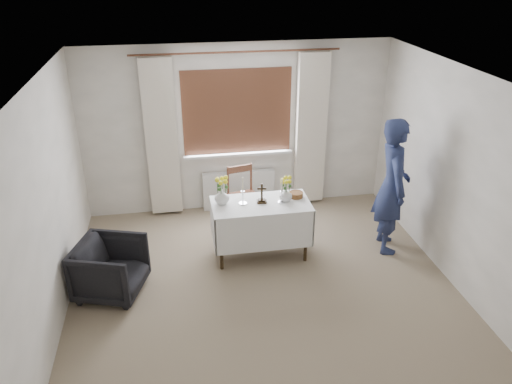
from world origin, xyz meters
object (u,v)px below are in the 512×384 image
(flower_vase_left, at_px, (222,197))
(wooden_cross, at_px, (262,193))
(person, at_px, (392,186))
(flower_vase_right, at_px, (286,195))
(armchair, at_px, (111,269))
(altar_table, at_px, (261,229))
(wooden_chair, at_px, (244,198))

(flower_vase_left, bearing_deg, wooden_cross, -6.51)
(person, distance_m, flower_vase_right, 1.38)
(armchair, bearing_deg, altar_table, -57.14)
(flower_vase_left, bearing_deg, altar_table, -8.65)
(armchair, bearing_deg, person, -65.62)
(wooden_chair, relative_size, flower_vase_left, 4.57)
(wooden_chair, bearing_deg, flower_vase_right, -74.61)
(flower_vase_left, xyz_separation_m, flower_vase_right, (0.80, -0.06, -0.01))
(altar_table, distance_m, person, 1.77)
(altar_table, bearing_deg, flower_vase_right, 2.15)
(altar_table, height_order, person, person)
(altar_table, bearing_deg, wooden_cross, 47.93)
(armchair, bearing_deg, wooden_chair, -35.89)
(flower_vase_left, bearing_deg, wooden_chair, 61.63)
(wooden_chair, height_order, flower_vase_left, flower_vase_left)
(person, bearing_deg, flower_vase_left, 95.98)
(wooden_chair, bearing_deg, armchair, -156.30)
(armchair, bearing_deg, flower_vase_left, -49.55)
(armchair, relative_size, person, 0.40)
(armchair, bearing_deg, wooden_cross, -56.78)
(flower_vase_right, bearing_deg, person, -4.20)
(wooden_chair, height_order, flower_vase_right, flower_vase_right)
(altar_table, bearing_deg, armchair, -164.95)
(altar_table, bearing_deg, person, -3.00)
(wooden_cross, bearing_deg, wooden_chair, 103.87)
(wooden_chair, bearing_deg, wooden_cross, -94.65)
(wooden_cross, bearing_deg, flower_vase_left, 179.43)
(altar_table, height_order, flower_vase_left, flower_vase_left)
(person, relative_size, flower_vase_left, 9.25)
(flower_vase_left, bearing_deg, person, -4.26)
(flower_vase_left, bearing_deg, armchair, -157.36)
(wooden_chair, xyz_separation_m, flower_vase_left, (-0.39, -0.72, 0.41))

